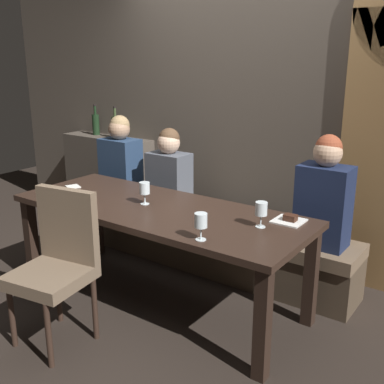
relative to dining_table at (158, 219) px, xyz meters
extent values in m
plane|color=black|center=(0.00, 0.00, -0.65)|extent=(9.00, 9.00, 0.00)
cube|color=brown|center=(0.00, 1.22, 0.85)|extent=(6.00, 0.12, 3.00)
cube|color=#494138|center=(-1.55, 1.04, -0.18)|extent=(1.10, 0.28, 0.95)
cube|color=black|center=(-1.03, -0.35, -0.30)|extent=(0.08, 0.08, 0.69)
cube|color=black|center=(1.03, -0.35, -0.30)|extent=(0.08, 0.08, 0.69)
cube|color=black|center=(-1.03, 0.35, -0.30)|extent=(0.08, 0.08, 0.69)
cube|color=black|center=(1.03, 0.35, -0.30)|extent=(0.08, 0.08, 0.69)
cube|color=#302119|center=(0.00, 0.00, 0.07)|extent=(2.20, 0.84, 0.04)
cube|color=#4A3C2E|center=(0.00, 0.70, -0.48)|extent=(2.50, 0.40, 0.35)
cube|color=brown|center=(0.00, 0.70, -0.25)|extent=(2.50, 0.44, 0.10)
cylinder|color=#302119|center=(-0.38, -0.98, -0.44)|extent=(0.04, 0.04, 0.42)
cylinder|color=#302119|center=(-0.02, -0.98, -0.44)|extent=(0.04, 0.04, 0.42)
cylinder|color=#302119|center=(-0.38, -0.62, -0.44)|extent=(0.04, 0.04, 0.42)
cylinder|color=#302119|center=(-0.02, -0.62, -0.44)|extent=(0.04, 0.04, 0.42)
cube|color=brown|center=(-0.20, -0.80, -0.19)|extent=(0.50, 0.50, 0.08)
cube|color=brown|center=(-0.23, -0.61, 0.09)|extent=(0.44, 0.13, 0.48)
cube|color=navy|center=(-1.01, 0.67, 0.09)|extent=(0.36, 0.24, 0.58)
sphere|color=tan|center=(-1.01, 0.67, 0.47)|extent=(0.20, 0.20, 0.20)
sphere|color=#9E7F56|center=(-1.01, 0.68, 0.51)|extent=(0.18, 0.18, 0.18)
cube|color=#4C515B|center=(-0.46, 0.71, 0.05)|extent=(0.36, 0.24, 0.51)
sphere|color=#DBB293|center=(-0.46, 0.71, 0.40)|extent=(0.20, 0.20, 0.20)
sphere|color=brown|center=(-0.46, 0.72, 0.43)|extent=(0.18, 0.18, 0.18)
cube|color=#192342|center=(0.96, 0.69, 0.09)|extent=(0.36, 0.24, 0.59)
sphere|color=tan|center=(0.96, 0.69, 0.48)|extent=(0.20, 0.20, 0.20)
sphere|color=brown|center=(0.96, 0.70, 0.52)|extent=(0.18, 0.18, 0.18)
cylinder|color=black|center=(-1.74, 1.07, 0.41)|extent=(0.08, 0.08, 0.22)
cylinder|color=black|center=(-1.74, 1.07, 0.56)|extent=(0.03, 0.03, 0.09)
cylinder|color=black|center=(-1.74, 1.07, 0.62)|extent=(0.03, 0.03, 0.02)
cylinder|color=#384728|center=(-1.43, 1.04, 0.41)|extent=(0.08, 0.08, 0.22)
cylinder|color=#384728|center=(-1.43, 1.04, 0.56)|extent=(0.03, 0.03, 0.09)
cylinder|color=black|center=(-1.43, 1.04, 0.62)|extent=(0.03, 0.03, 0.02)
cylinder|color=silver|center=(0.78, 0.07, 0.09)|extent=(0.06, 0.06, 0.00)
cylinder|color=silver|center=(0.78, 0.07, 0.13)|extent=(0.01, 0.01, 0.07)
cylinder|color=silver|center=(0.78, 0.07, 0.21)|extent=(0.08, 0.08, 0.08)
cylinder|color=silver|center=(-0.12, 0.00, 0.09)|extent=(0.06, 0.06, 0.00)
cylinder|color=silver|center=(-0.12, 0.00, 0.13)|extent=(0.01, 0.01, 0.07)
cylinder|color=silver|center=(-0.12, 0.00, 0.21)|extent=(0.08, 0.08, 0.08)
cylinder|color=maroon|center=(-0.12, 0.00, 0.19)|extent=(0.07, 0.07, 0.03)
cylinder|color=silver|center=(0.60, -0.33, 0.09)|extent=(0.06, 0.06, 0.00)
cylinder|color=silver|center=(0.60, -0.33, 0.13)|extent=(0.01, 0.01, 0.07)
cylinder|color=silver|center=(0.60, -0.33, 0.21)|extent=(0.08, 0.08, 0.08)
cylinder|color=maroon|center=(0.60, -0.33, 0.19)|extent=(0.07, 0.07, 0.04)
cylinder|color=white|center=(-0.41, -0.29, 0.09)|extent=(0.12, 0.12, 0.01)
cylinder|color=white|center=(-0.41, -0.29, 0.12)|extent=(0.06, 0.06, 0.06)
cylinder|color=brown|center=(-0.41, -0.29, 0.15)|extent=(0.05, 0.05, 0.01)
cube|color=white|center=(0.89, 0.26, 0.09)|extent=(0.19, 0.19, 0.01)
cube|color=#381E14|center=(0.90, 0.26, 0.12)|extent=(0.08, 0.06, 0.04)
cube|color=silver|center=(-0.90, 0.00, 0.09)|extent=(0.14, 0.14, 0.01)
camera|label=1|loc=(2.02, -2.41, 1.12)|focal=43.43mm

